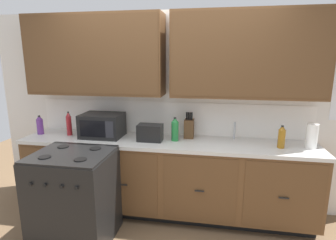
{
  "coord_description": "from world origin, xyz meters",
  "views": [
    {
      "loc": [
        0.56,
        -2.68,
        1.85
      ],
      "look_at": [
        0.03,
        0.27,
        1.17
      ],
      "focal_mm": 29.34,
      "sensor_mm": 36.0,
      "label": 1
    }
  ],
  "objects_px": {
    "toaster": "(150,133)",
    "stove_range": "(75,197)",
    "knife_block": "(189,128)",
    "paper_towel_roll": "(312,136)",
    "bottle_red": "(69,124)",
    "bottle_green": "(175,129)",
    "bottle_amber": "(282,137)",
    "microwave": "(102,125)",
    "bottle_violet": "(40,125)"
  },
  "relations": [
    {
      "from": "stove_range",
      "to": "paper_towel_roll",
      "type": "height_order",
      "value": "paper_towel_roll"
    },
    {
      "from": "bottle_green",
      "to": "bottle_amber",
      "type": "bearing_deg",
      "value": -3.17
    },
    {
      "from": "stove_range",
      "to": "bottle_green",
      "type": "relative_size",
      "value": 3.47
    },
    {
      "from": "toaster",
      "to": "bottle_amber",
      "type": "xyz_separation_m",
      "value": [
        1.42,
        -0.01,
        0.02
      ]
    },
    {
      "from": "bottle_red",
      "to": "bottle_amber",
      "type": "bearing_deg",
      "value": -1.48
    },
    {
      "from": "stove_range",
      "to": "bottle_amber",
      "type": "relative_size",
      "value": 3.91
    },
    {
      "from": "knife_block",
      "to": "bottle_green",
      "type": "distance_m",
      "value": 0.21
    },
    {
      "from": "microwave",
      "to": "paper_towel_roll",
      "type": "bearing_deg",
      "value": -0.49
    },
    {
      "from": "microwave",
      "to": "bottle_red",
      "type": "distance_m",
      "value": 0.43
    },
    {
      "from": "knife_block",
      "to": "paper_towel_roll",
      "type": "distance_m",
      "value": 1.32
    },
    {
      "from": "toaster",
      "to": "paper_towel_roll",
      "type": "bearing_deg",
      "value": 1.55
    },
    {
      "from": "microwave",
      "to": "bottle_green",
      "type": "height_order",
      "value": "microwave"
    },
    {
      "from": "bottle_red",
      "to": "bottle_green",
      "type": "bearing_deg",
      "value": -0.0
    },
    {
      "from": "paper_towel_roll",
      "to": "knife_block",
      "type": "bearing_deg",
      "value": 173.13
    },
    {
      "from": "knife_block",
      "to": "bottle_green",
      "type": "relative_size",
      "value": 1.13
    },
    {
      "from": "stove_range",
      "to": "toaster",
      "type": "height_order",
      "value": "toaster"
    },
    {
      "from": "microwave",
      "to": "bottle_violet",
      "type": "bearing_deg",
      "value": -178.16
    },
    {
      "from": "microwave",
      "to": "bottle_amber",
      "type": "bearing_deg",
      "value": -2.16
    },
    {
      "from": "microwave",
      "to": "bottle_violet",
      "type": "height_order",
      "value": "microwave"
    },
    {
      "from": "knife_block",
      "to": "bottle_violet",
      "type": "xyz_separation_m",
      "value": [
        -1.85,
        -0.16,
        -0.0
      ]
    },
    {
      "from": "paper_towel_roll",
      "to": "bottle_amber",
      "type": "bearing_deg",
      "value": -169.74
    },
    {
      "from": "bottle_red",
      "to": "knife_block",
      "type": "bearing_deg",
      "value": 5.9
    },
    {
      "from": "stove_range",
      "to": "bottle_violet",
      "type": "distance_m",
      "value": 1.14
    },
    {
      "from": "knife_block",
      "to": "microwave",
      "type": "bearing_deg",
      "value": -172.41
    },
    {
      "from": "toaster",
      "to": "stove_range",
      "type": "bearing_deg",
      "value": -137.82
    },
    {
      "from": "paper_towel_roll",
      "to": "bottle_green",
      "type": "height_order",
      "value": "bottle_green"
    },
    {
      "from": "toaster",
      "to": "knife_block",
      "type": "height_order",
      "value": "knife_block"
    },
    {
      "from": "microwave",
      "to": "knife_block",
      "type": "xyz_separation_m",
      "value": [
        1.03,
        0.14,
        -0.02
      ]
    },
    {
      "from": "stove_range",
      "to": "microwave",
      "type": "bearing_deg",
      "value": 85.88
    },
    {
      "from": "stove_range",
      "to": "knife_block",
      "type": "relative_size",
      "value": 3.06
    },
    {
      "from": "toaster",
      "to": "bottle_red",
      "type": "height_order",
      "value": "bottle_red"
    },
    {
      "from": "stove_range",
      "to": "paper_towel_roll",
      "type": "xyz_separation_m",
      "value": [
        2.39,
        0.64,
        0.58
      ]
    },
    {
      "from": "microwave",
      "to": "bottle_green",
      "type": "distance_m",
      "value": 0.89
    },
    {
      "from": "paper_towel_roll",
      "to": "bottle_violet",
      "type": "bearing_deg",
      "value": -179.89
    },
    {
      "from": "bottle_red",
      "to": "bottle_violet",
      "type": "bearing_deg",
      "value": -178.07
    },
    {
      "from": "microwave",
      "to": "bottle_green",
      "type": "relative_size",
      "value": 1.75
    },
    {
      "from": "toaster",
      "to": "bottle_green",
      "type": "xyz_separation_m",
      "value": [
        0.28,
        0.05,
        0.04
      ]
    },
    {
      "from": "paper_towel_roll",
      "to": "bottle_green",
      "type": "relative_size",
      "value": 0.95
    },
    {
      "from": "stove_range",
      "to": "bottle_amber",
      "type": "xyz_separation_m",
      "value": [
        2.08,
        0.58,
        0.57
      ]
    },
    {
      "from": "knife_block",
      "to": "paper_towel_roll",
      "type": "xyz_separation_m",
      "value": [
        1.31,
        -0.16,
        0.01
      ]
    },
    {
      "from": "paper_towel_roll",
      "to": "bottle_violet",
      "type": "xyz_separation_m",
      "value": [
        -3.15,
        -0.01,
        -0.02
      ]
    },
    {
      "from": "bottle_red",
      "to": "toaster",
      "type": "bearing_deg",
      "value": -2.97
    },
    {
      "from": "toaster",
      "to": "paper_towel_roll",
      "type": "xyz_separation_m",
      "value": [
        1.73,
        0.05,
        0.03
      ]
    },
    {
      "from": "paper_towel_roll",
      "to": "toaster",
      "type": "bearing_deg",
      "value": -178.45
    },
    {
      "from": "toaster",
      "to": "bottle_violet",
      "type": "xyz_separation_m",
      "value": [
        -1.42,
        0.04,
        0.02
      ]
    },
    {
      "from": "microwave",
      "to": "toaster",
      "type": "height_order",
      "value": "microwave"
    },
    {
      "from": "bottle_green",
      "to": "knife_block",
      "type": "bearing_deg",
      "value": 45.68
    },
    {
      "from": "toaster",
      "to": "bottle_amber",
      "type": "height_order",
      "value": "bottle_amber"
    },
    {
      "from": "bottle_red",
      "to": "bottle_amber",
      "type": "distance_m",
      "value": 2.45
    },
    {
      "from": "bottle_green",
      "to": "bottle_amber",
      "type": "distance_m",
      "value": 1.14
    }
  ]
}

